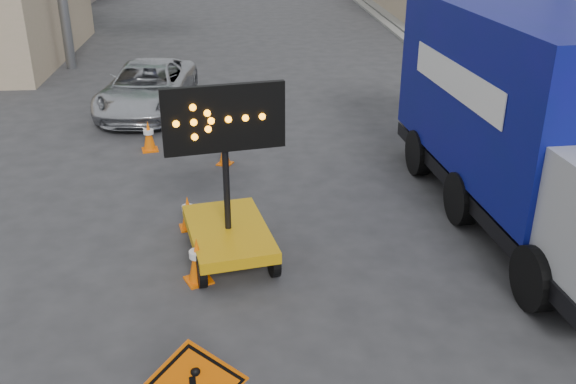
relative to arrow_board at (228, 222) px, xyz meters
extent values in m
cube|color=gray|center=(7.77, 11.44, -0.63)|extent=(0.40, 60.00, 0.12)
cube|color=gray|center=(10.07, 11.44, -0.62)|extent=(4.00, 60.00, 0.15)
cylinder|color=#43341C|center=(-7.43, 18.44, 0.93)|extent=(0.28, 0.28, 3.25)
cube|color=#C8900B|center=(0.00, 0.00, -0.20)|extent=(1.72, 2.41, 0.20)
cylinder|color=black|center=(0.00, 0.00, 1.06)|extent=(0.11, 0.11, 2.42)
cube|color=black|center=(0.00, 0.00, 1.89)|extent=(1.96, 0.49, 1.10)
imported|color=#B8BBC0|center=(-2.41, 8.88, 0.00)|extent=(2.81, 5.24, 1.40)
cube|color=black|center=(5.65, 0.88, -0.08)|extent=(3.01, 8.39, 0.31)
cube|color=#08125F|center=(5.65, 1.70, 1.73)|extent=(2.99, 6.54, 3.09)
cube|color=#F76205|center=(-0.51, -0.72, -0.68)|extent=(0.54, 0.54, 0.03)
cone|color=#F76205|center=(-0.51, -0.72, -0.28)|extent=(0.32, 0.32, 0.77)
cylinder|color=silver|center=(-0.51, -0.72, -0.19)|extent=(0.26, 0.26, 0.11)
cube|color=#F76205|center=(-0.78, 1.18, -0.68)|extent=(0.41, 0.41, 0.03)
cone|color=#F76205|center=(-0.78, 1.18, -0.34)|extent=(0.27, 0.27, 0.64)
cylinder|color=silver|center=(-0.78, 1.18, -0.27)|extent=(0.22, 0.22, 0.09)
cube|color=#F76205|center=(-0.13, 4.40, -0.68)|extent=(0.43, 0.43, 0.03)
cone|color=#F76205|center=(-0.13, 4.40, -0.36)|extent=(0.25, 0.25, 0.61)
cylinder|color=silver|center=(-0.13, 4.40, -0.29)|extent=(0.21, 0.21, 0.09)
cube|color=#F76205|center=(-2.01, 5.48, -0.68)|extent=(0.46, 0.46, 0.03)
cone|color=#F76205|center=(-2.01, 5.48, -0.29)|extent=(0.30, 0.30, 0.74)
cylinder|color=silver|center=(-2.01, 5.48, -0.21)|extent=(0.25, 0.25, 0.11)
camera|label=1|loc=(0.25, -9.83, 5.05)|focal=40.00mm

